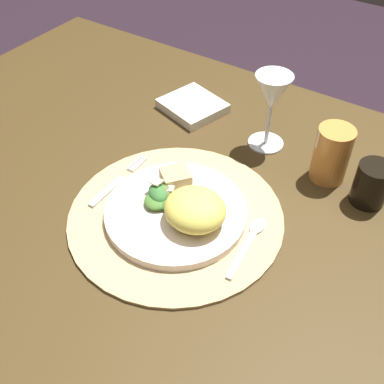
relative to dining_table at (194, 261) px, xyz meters
The scene contains 12 objects.
dining_table is the anchor object (origin of this frame).
placemat 0.15m from the dining_table, 117.14° to the right, with size 0.37×0.37×0.01m, color tan.
dinner_plate 0.16m from the dining_table, 117.14° to the right, with size 0.24×0.24×0.02m, color silver.
pasta_serving 0.20m from the dining_table, 54.81° to the right, with size 0.10×0.10×0.05m, color #E2D055.
salad_greens 0.18m from the dining_table, 150.67° to the right, with size 0.07×0.07×0.03m.
bread_piece 0.19m from the dining_table, 157.28° to the left, with size 0.05×0.04×0.02m, color tan.
fork 0.22m from the dining_table, 169.34° to the right, with size 0.02×0.16×0.00m.
spoon 0.19m from the dining_table, ahead, with size 0.03×0.14×0.01m.
napkin 0.34m from the dining_table, 123.91° to the left, with size 0.12×0.11×0.02m, color white.
wine_glass 0.35m from the dining_table, 85.56° to the left, with size 0.07×0.07×0.16m.
amber_tumbler 0.33m from the dining_table, 52.95° to the left, with size 0.07×0.07×0.11m, color #D4883E.
dark_tumbler 0.36m from the dining_table, 37.91° to the left, with size 0.06×0.06×0.08m, color black.
Camera 1 is at (0.31, -0.48, 1.35)m, focal length 44.16 mm.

